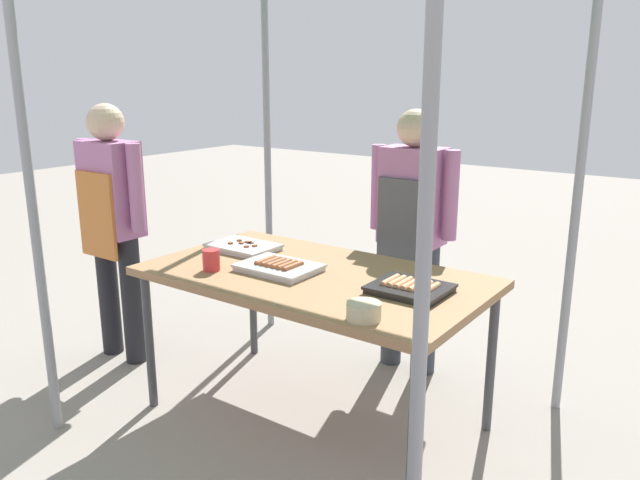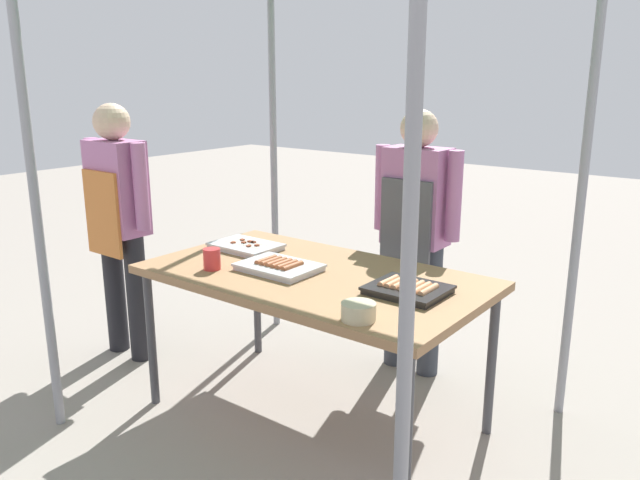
# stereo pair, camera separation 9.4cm
# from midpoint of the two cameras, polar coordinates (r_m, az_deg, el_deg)

# --- Properties ---
(ground_plane) EXTENTS (18.00, 18.00, 0.00)m
(ground_plane) POSITION_cam_midpoint_polar(r_m,az_deg,el_deg) (3.26, -1.39, -15.67)
(ground_plane) COLOR gray
(stall_table) EXTENTS (1.60, 0.90, 0.75)m
(stall_table) POSITION_cam_midpoint_polar(r_m,az_deg,el_deg) (2.97, -1.47, -3.99)
(stall_table) COLOR #9E724C
(stall_table) RESTS_ON ground
(tray_grilled_sausages) EXTENTS (0.32, 0.27, 0.05)m
(tray_grilled_sausages) POSITION_cam_midpoint_polar(r_m,az_deg,el_deg) (2.71, 7.16, -4.33)
(tray_grilled_sausages) COLOR black
(tray_grilled_sausages) RESTS_ON stall_table
(tray_meat_skewers) EXTENTS (0.36, 0.25, 0.04)m
(tray_meat_skewers) POSITION_cam_midpoint_polar(r_m,az_deg,el_deg) (3.36, -7.73, -0.63)
(tray_meat_skewers) COLOR silver
(tray_meat_skewers) RESTS_ON stall_table
(tray_pork_links) EXTENTS (0.37, 0.27, 0.05)m
(tray_pork_links) POSITION_cam_midpoint_polar(r_m,az_deg,el_deg) (2.99, -4.63, -2.44)
(tray_pork_links) COLOR silver
(tray_pork_links) RESTS_ON stall_table
(condiment_bowl) EXTENTS (0.13, 0.13, 0.07)m
(condiment_bowl) POSITION_cam_midpoint_polar(r_m,az_deg,el_deg) (2.40, 2.85, -6.44)
(condiment_bowl) COLOR #BFB28C
(condiment_bowl) RESTS_ON stall_table
(drink_cup_near_edge) EXTENTS (0.08, 0.08, 0.10)m
(drink_cup_near_edge) POSITION_cam_midpoint_polar(r_m,az_deg,el_deg) (3.03, -10.69, -1.80)
(drink_cup_near_edge) COLOR red
(drink_cup_near_edge) RESTS_ON stall_table
(vendor_woman) EXTENTS (0.52, 0.22, 1.48)m
(vendor_woman) POSITION_cam_midpoint_polar(r_m,az_deg,el_deg) (3.49, 7.53, 1.61)
(vendor_woman) COLOR #333842
(vendor_woman) RESTS_ON ground
(customer_nearby) EXTENTS (0.52, 0.22, 1.50)m
(customer_nearby) POSITION_cam_midpoint_polar(r_m,az_deg,el_deg) (3.80, -18.93, 2.22)
(customer_nearby) COLOR black
(customer_nearby) RESTS_ON ground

